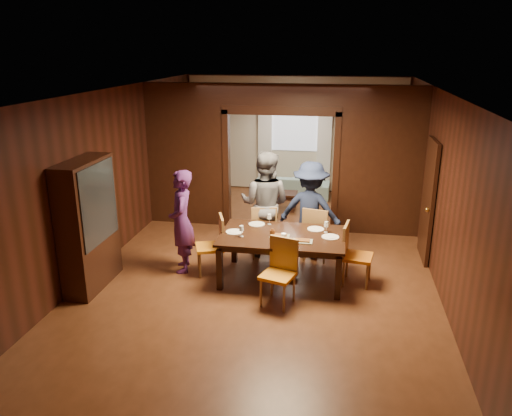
% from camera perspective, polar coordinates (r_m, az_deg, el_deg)
% --- Properties ---
extents(floor, '(9.00, 9.00, 0.00)m').
position_cam_1_polar(floor, '(8.89, 1.37, -5.71)').
color(floor, '#582F18').
rests_on(floor, ground).
extents(ceiling, '(5.50, 9.00, 0.02)m').
position_cam_1_polar(ceiling, '(8.16, 1.52, 13.27)').
color(ceiling, silver).
rests_on(ceiling, room_walls).
extents(room_walls, '(5.52, 9.01, 2.90)m').
position_cam_1_polar(room_walls, '(10.21, 3.02, 6.31)').
color(room_walls, black).
rests_on(room_walls, floor).
extents(person_purple, '(0.57, 0.71, 1.71)m').
position_cam_1_polar(person_purple, '(8.22, -8.50, -1.53)').
color(person_purple, '#4E205F').
rests_on(person_purple, floor).
extents(person_grey, '(1.02, 0.85, 1.88)m').
position_cam_1_polar(person_grey, '(8.73, 1.03, 0.45)').
color(person_grey, '#56565D').
rests_on(person_grey, floor).
extents(person_navy, '(1.20, 0.82, 1.72)m').
position_cam_1_polar(person_navy, '(8.70, 6.23, -0.26)').
color(person_navy, '#18203C').
rests_on(person_navy, floor).
extents(sofa, '(1.84, 0.72, 0.54)m').
position_cam_1_polar(sofa, '(12.40, 4.12, 2.52)').
color(sofa, '#88B1B2').
rests_on(sofa, floor).
extents(serving_bowl, '(0.32, 0.32, 0.08)m').
position_cam_1_polar(serving_bowl, '(7.88, 3.85, -2.66)').
color(serving_bowl, black).
rests_on(serving_bowl, dining_table).
extents(dining_table, '(1.95, 1.21, 0.76)m').
position_cam_1_polar(dining_table, '(7.98, 3.00, -5.62)').
color(dining_table, black).
rests_on(dining_table, floor).
extents(coffee_table, '(0.80, 0.50, 0.40)m').
position_cam_1_polar(coffee_table, '(11.44, 2.68, 0.84)').
color(coffee_table, black).
rests_on(coffee_table, floor).
extents(chair_left, '(0.56, 0.56, 0.97)m').
position_cam_1_polar(chair_left, '(8.18, -5.31, -4.26)').
color(chair_left, orange).
rests_on(chair_left, floor).
extents(chair_right, '(0.50, 0.50, 0.97)m').
position_cam_1_polar(chair_right, '(7.94, 11.55, -5.27)').
color(chair_right, '#CA6513').
rests_on(chair_right, floor).
extents(chair_far_l, '(0.53, 0.53, 0.97)m').
position_cam_1_polar(chair_far_l, '(8.79, 0.84, -2.55)').
color(chair_far_l, '#EA4916').
rests_on(chair_far_l, floor).
extents(chair_far_r, '(0.53, 0.53, 0.97)m').
position_cam_1_polar(chair_far_r, '(8.74, 7.04, -2.82)').
color(chair_far_r, '#D46213').
rests_on(chair_far_r, floor).
extents(chair_near, '(0.55, 0.55, 0.97)m').
position_cam_1_polar(chair_near, '(7.18, 2.52, -7.49)').
color(chair_near, orange).
rests_on(chair_near, floor).
extents(hutch, '(0.40, 1.20, 2.00)m').
position_cam_1_polar(hutch, '(7.96, -18.62, -1.84)').
color(hutch, black).
rests_on(hutch, floor).
extents(door_right, '(0.06, 0.90, 2.10)m').
position_cam_1_polar(door_right, '(9.04, 19.09, 0.78)').
color(door_right, black).
rests_on(door_right, floor).
extents(window_far, '(1.20, 0.03, 1.30)m').
position_cam_1_polar(window_far, '(12.68, 4.46, 9.47)').
color(window_far, silver).
rests_on(window_far, back_wall).
extents(curtain_left, '(0.35, 0.06, 2.40)m').
position_cam_1_polar(curtain_left, '(12.81, 1.03, 7.56)').
color(curtain_left, white).
rests_on(curtain_left, back_wall).
extents(curtain_right, '(0.35, 0.06, 2.40)m').
position_cam_1_polar(curtain_right, '(12.67, 7.80, 7.29)').
color(curtain_right, white).
rests_on(curtain_right, back_wall).
extents(plate_left, '(0.27, 0.27, 0.01)m').
position_cam_1_polar(plate_left, '(7.93, -2.49, -2.74)').
color(plate_left, white).
rests_on(plate_left, dining_table).
extents(plate_far_l, '(0.27, 0.27, 0.01)m').
position_cam_1_polar(plate_far_l, '(8.26, 0.08, -1.85)').
color(plate_far_l, silver).
rests_on(plate_far_l, dining_table).
extents(plate_far_r, '(0.27, 0.27, 0.01)m').
position_cam_1_polar(plate_far_r, '(8.10, 6.84, -2.40)').
color(plate_far_r, white).
rests_on(plate_far_r, dining_table).
extents(plate_right, '(0.27, 0.27, 0.01)m').
position_cam_1_polar(plate_right, '(7.80, 8.49, -3.29)').
color(plate_right, white).
rests_on(plate_right, dining_table).
extents(plate_near, '(0.27, 0.27, 0.01)m').
position_cam_1_polar(plate_near, '(7.45, 2.77, -4.14)').
color(plate_near, white).
rests_on(plate_near, dining_table).
extents(platter_a, '(0.30, 0.20, 0.04)m').
position_cam_1_polar(platter_a, '(7.74, 2.72, -3.17)').
color(platter_a, gray).
rests_on(platter_a, dining_table).
extents(platter_b, '(0.30, 0.20, 0.04)m').
position_cam_1_polar(platter_b, '(7.57, 5.34, -3.74)').
color(platter_b, gray).
rests_on(platter_b, dining_table).
extents(wineglass_left, '(0.08, 0.08, 0.18)m').
position_cam_1_polar(wineglass_left, '(7.72, -1.67, -2.67)').
color(wineglass_left, white).
rests_on(wineglass_left, dining_table).
extents(wineglass_far, '(0.08, 0.08, 0.18)m').
position_cam_1_polar(wineglass_far, '(8.25, 1.53, -1.29)').
color(wineglass_far, silver).
rests_on(wineglass_far, dining_table).
extents(wineglass_right, '(0.08, 0.08, 0.18)m').
position_cam_1_polar(wineglass_right, '(7.97, 8.03, -2.17)').
color(wineglass_right, silver).
rests_on(wineglass_right, dining_table).
extents(tumbler, '(0.07, 0.07, 0.14)m').
position_cam_1_polar(tumbler, '(7.52, 3.17, -3.43)').
color(tumbler, silver).
rests_on(tumbler, dining_table).
extents(condiment_jar, '(0.08, 0.08, 0.11)m').
position_cam_1_polar(condiment_jar, '(7.78, 1.89, -2.78)').
color(condiment_jar, '#4E2812').
rests_on(condiment_jar, dining_table).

